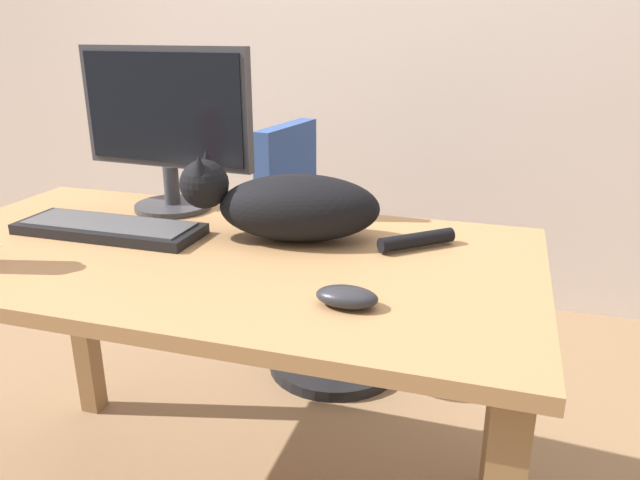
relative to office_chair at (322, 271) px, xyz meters
name	(u,v)px	position (x,y,z in m)	size (l,w,h in m)	color
back_wall	(375,0)	(0.00, 0.76, 0.93)	(6.00, 0.04, 2.60)	beige
desk	(215,295)	(0.00, -0.81, 0.26)	(1.39, 0.74, 0.73)	#9E7247
office_chair	(322,271)	(0.00, 0.00, 0.00)	(0.48, 0.48, 0.88)	black
monitor	(166,123)	(-0.25, -0.55, 0.59)	(0.48, 0.20, 0.42)	#333338
keyboard	(109,228)	(-0.28, -0.78, 0.38)	(0.44, 0.15, 0.03)	black
cat	(289,205)	(0.13, -0.69, 0.44)	(0.60, 0.25, 0.20)	black
computer_mouse	(347,297)	(0.35, -0.99, 0.38)	(0.11, 0.06, 0.04)	#232328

